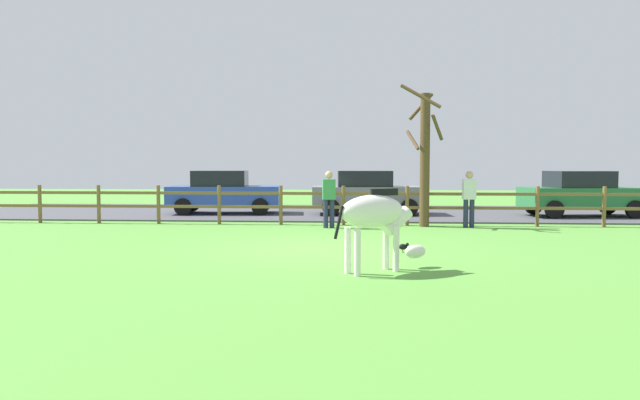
{
  "coord_description": "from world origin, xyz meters",
  "views": [
    {
      "loc": [
        1.03,
        -12.49,
        1.81
      ],
      "look_at": [
        0.06,
        0.81,
        1.01
      ],
      "focal_mm": 32.55,
      "sensor_mm": 36.0,
      "label": 1
    }
  ],
  "objects_px": {
    "bare_tree": "(425,155)",
    "parked_car_blue": "(224,192)",
    "parked_car_green": "(582,193)",
    "visitor_left_of_tree": "(329,197)",
    "visitor_right_of_tree": "(469,196)",
    "crow_on_grass": "(403,246)",
    "parked_car_grey": "(367,192)",
    "zebra": "(376,218)"
  },
  "relations": [
    {
      "from": "crow_on_grass",
      "to": "visitor_right_of_tree",
      "type": "relative_size",
      "value": 0.13
    },
    {
      "from": "crow_on_grass",
      "to": "parked_car_green",
      "type": "height_order",
      "value": "parked_car_green"
    },
    {
      "from": "parked_car_green",
      "to": "parked_car_grey",
      "type": "bearing_deg",
      "value": 176.93
    },
    {
      "from": "zebra",
      "to": "visitor_right_of_tree",
      "type": "distance_m",
      "value": 7.8
    },
    {
      "from": "crow_on_grass",
      "to": "parked_car_grey",
      "type": "bearing_deg",
      "value": 94.4
    },
    {
      "from": "bare_tree",
      "to": "parked_car_blue",
      "type": "height_order",
      "value": "bare_tree"
    },
    {
      "from": "zebra",
      "to": "parked_car_grey",
      "type": "relative_size",
      "value": 0.4
    },
    {
      "from": "zebra",
      "to": "parked_car_green",
      "type": "distance_m",
      "value": 12.91
    },
    {
      "from": "bare_tree",
      "to": "parked_car_blue",
      "type": "xyz_separation_m",
      "value": [
        -6.86,
        3.62,
        -1.26
      ]
    },
    {
      "from": "parked_car_grey",
      "to": "bare_tree",
      "type": "bearing_deg",
      "value": -65.8
    },
    {
      "from": "parked_car_green",
      "to": "visitor_left_of_tree",
      "type": "height_order",
      "value": "visitor_left_of_tree"
    },
    {
      "from": "crow_on_grass",
      "to": "parked_car_blue",
      "type": "distance_m",
      "value": 10.62
    },
    {
      "from": "bare_tree",
      "to": "parked_car_green",
      "type": "xyz_separation_m",
      "value": [
        5.69,
        3.25,
        -1.26
      ]
    },
    {
      "from": "zebra",
      "to": "visitor_right_of_tree",
      "type": "height_order",
      "value": "visitor_right_of_tree"
    },
    {
      "from": "crow_on_grass",
      "to": "visitor_right_of_tree",
      "type": "distance_m",
      "value": 5.55
    },
    {
      "from": "parked_car_blue",
      "to": "visitor_right_of_tree",
      "type": "xyz_separation_m",
      "value": [
        8.14,
        -3.77,
        0.06
      ]
    },
    {
      "from": "crow_on_grass",
      "to": "parked_car_green",
      "type": "bearing_deg",
      "value": 51.74
    },
    {
      "from": "zebra",
      "to": "parked_car_blue",
      "type": "xyz_separation_m",
      "value": [
        -5.29,
        11.03,
        -0.08
      ]
    },
    {
      "from": "bare_tree",
      "to": "visitor_left_of_tree",
      "type": "distance_m",
      "value": 3.07
    },
    {
      "from": "parked_car_blue",
      "to": "parked_car_green",
      "type": "bearing_deg",
      "value": -1.66
    },
    {
      "from": "visitor_right_of_tree",
      "to": "crow_on_grass",
      "type": "bearing_deg",
      "value": -113.98
    },
    {
      "from": "crow_on_grass",
      "to": "zebra",
      "type": "bearing_deg",
      "value": -105.42
    },
    {
      "from": "parked_car_green",
      "to": "visitor_left_of_tree",
      "type": "distance_m",
      "value": 9.28
    },
    {
      "from": "parked_car_grey",
      "to": "visitor_left_of_tree",
      "type": "distance_m",
      "value": 4.36
    },
    {
      "from": "parked_car_grey",
      "to": "visitor_left_of_tree",
      "type": "bearing_deg",
      "value": -105.1
    },
    {
      "from": "bare_tree",
      "to": "crow_on_grass",
      "type": "xyz_separation_m",
      "value": [
        -0.96,
        -5.18,
        -1.98
      ]
    },
    {
      "from": "visitor_left_of_tree",
      "to": "visitor_right_of_tree",
      "type": "xyz_separation_m",
      "value": [
        4.05,
        0.41,
        0.0
      ]
    },
    {
      "from": "visitor_left_of_tree",
      "to": "bare_tree",
      "type": "bearing_deg",
      "value": 11.47
    },
    {
      "from": "zebra",
      "to": "parked_car_grey",
      "type": "height_order",
      "value": "parked_car_grey"
    },
    {
      "from": "zebra",
      "to": "parked_car_blue",
      "type": "bearing_deg",
      "value": 115.6
    },
    {
      "from": "crow_on_grass",
      "to": "visitor_left_of_tree",
      "type": "xyz_separation_m",
      "value": [
        -1.81,
        4.61,
        0.78
      ]
    },
    {
      "from": "parked_car_blue",
      "to": "crow_on_grass",
      "type": "bearing_deg",
      "value": -56.13
    },
    {
      "from": "parked_car_green",
      "to": "visitor_right_of_tree",
      "type": "relative_size",
      "value": 2.54
    },
    {
      "from": "parked_car_grey",
      "to": "visitor_right_of_tree",
      "type": "height_order",
      "value": "visitor_right_of_tree"
    },
    {
      "from": "parked_car_blue",
      "to": "visitor_right_of_tree",
      "type": "relative_size",
      "value": 2.53
    },
    {
      "from": "parked_car_grey",
      "to": "visitor_right_of_tree",
      "type": "relative_size",
      "value": 2.51
    },
    {
      "from": "crow_on_grass",
      "to": "parked_car_green",
      "type": "distance_m",
      "value": 10.76
    },
    {
      "from": "parked_car_green",
      "to": "visitor_right_of_tree",
      "type": "xyz_separation_m",
      "value": [
        -4.42,
        -3.41,
        0.06
      ]
    },
    {
      "from": "parked_car_blue",
      "to": "visitor_left_of_tree",
      "type": "distance_m",
      "value": 5.85
    },
    {
      "from": "bare_tree",
      "to": "crow_on_grass",
      "type": "relative_size",
      "value": 19.21
    },
    {
      "from": "bare_tree",
      "to": "parked_car_blue",
      "type": "relative_size",
      "value": 0.99
    },
    {
      "from": "zebra",
      "to": "crow_on_grass",
      "type": "distance_m",
      "value": 2.46
    }
  ]
}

